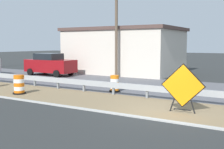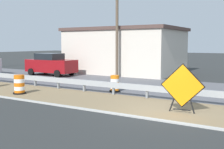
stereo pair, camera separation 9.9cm
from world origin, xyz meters
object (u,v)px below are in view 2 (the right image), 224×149
Objects in this scene: traffic_barrel_nearest at (115,84)px; car_mid_far_lane at (51,64)px; traffic_barrel_close at (19,85)px; utility_pole_near at (117,25)px; warning_sign_diamond at (182,87)px.

car_mid_far_lane reaches higher than traffic_barrel_nearest.
car_mid_far_lane is (4.60, 9.51, 0.56)m from traffic_barrel_nearest.
utility_pole_near is at bearing -4.45° from traffic_barrel_close.
traffic_barrel_nearest is at bearing -26.57° from car_mid_far_lane.
warning_sign_diamond reaches higher than traffic_barrel_close.
utility_pole_near is at bearing 29.44° from traffic_barrel_nearest.
car_mid_far_lane is at bearing -121.33° from warning_sign_diamond.
warning_sign_diamond is 2.10× the size of traffic_barrel_nearest.
car_mid_far_lane is at bearing 105.54° from utility_pole_near.
warning_sign_diamond is 13.06m from utility_pole_near.
traffic_barrel_close is (-0.47, 9.35, -0.58)m from warning_sign_diamond.
car_mid_far_lane is (8.08, 5.22, 0.51)m from traffic_barrel_close.
utility_pole_near is (9.27, 8.59, 3.30)m from warning_sign_diamond.
traffic_barrel_nearest is 10.58m from car_mid_far_lane.
traffic_barrel_nearest is 0.91× the size of traffic_barrel_close.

